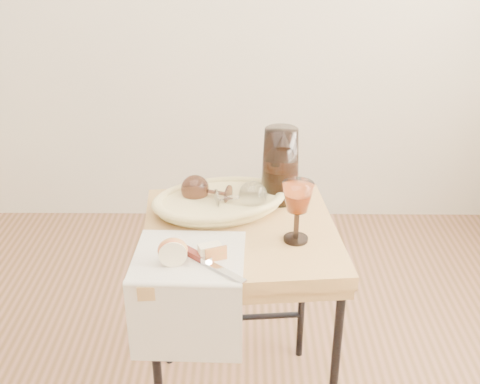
# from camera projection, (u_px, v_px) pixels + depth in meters

# --- Properties ---
(side_table) EXTENTS (0.58, 0.58, 0.68)m
(side_table) POSITION_uv_depth(u_px,v_px,m) (240.00, 325.00, 1.78)
(side_table) COLOR olive
(side_table) RESTS_ON floor
(tea_towel) EXTENTS (0.29, 0.26, 0.01)m
(tea_towel) POSITION_uv_depth(u_px,v_px,m) (189.00, 256.00, 1.49)
(tea_towel) COLOR white
(tea_towel) RESTS_ON side_table
(bread_basket) EXTENTS (0.41, 0.34, 0.05)m
(bread_basket) POSITION_uv_depth(u_px,v_px,m) (220.00, 203.00, 1.71)
(bread_basket) COLOR tan
(bread_basket) RESTS_ON side_table
(goblet_lying_a) EXTENTS (0.16, 0.13, 0.08)m
(goblet_lying_a) POSITION_uv_depth(u_px,v_px,m) (209.00, 191.00, 1.72)
(goblet_lying_a) COLOR brown
(goblet_lying_a) RESTS_ON bread_basket
(goblet_lying_b) EXTENTS (0.15, 0.11, 0.08)m
(goblet_lying_b) POSITION_uv_depth(u_px,v_px,m) (237.00, 197.00, 1.68)
(goblet_lying_b) COLOR white
(goblet_lying_b) RESTS_ON bread_basket
(pitcher) EXTENTS (0.17, 0.25, 0.27)m
(pitcher) POSITION_uv_depth(u_px,v_px,m) (280.00, 165.00, 1.74)
(pitcher) COLOR black
(pitcher) RESTS_ON side_table
(wine_goblet) EXTENTS (0.10, 0.10, 0.17)m
(wine_goblet) POSITION_uv_depth(u_px,v_px,m) (297.00, 212.00, 1.53)
(wine_goblet) COLOR white
(wine_goblet) RESTS_ON side_table
(apple_half) EXTENTS (0.08, 0.05, 0.07)m
(apple_half) POSITION_uv_depth(u_px,v_px,m) (173.00, 250.00, 1.45)
(apple_half) COLOR red
(apple_half) RESTS_ON tea_towel
(apple_wedge) EXTENTS (0.06, 0.05, 0.04)m
(apple_wedge) POSITION_uv_depth(u_px,v_px,m) (210.00, 251.00, 1.47)
(apple_wedge) COLOR #FAE8B7
(apple_wedge) RESTS_ON tea_towel
(table_knife) EXTENTS (0.18, 0.16, 0.02)m
(table_knife) POSITION_uv_depth(u_px,v_px,m) (209.00, 262.00, 1.45)
(table_knife) COLOR silver
(table_knife) RESTS_ON tea_towel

